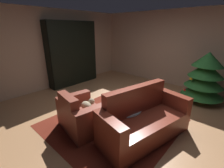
{
  "coord_description": "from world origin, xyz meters",
  "views": [
    {
      "loc": [
        2.02,
        -2.68,
        1.97
      ],
      "look_at": [
        -0.23,
        -0.19,
        0.76
      ],
      "focal_mm": 24.98,
      "sensor_mm": 36.0,
      "label": 1
    }
  ],
  "objects_px": {
    "bookshelf_unit": "(75,54)",
    "bottle_on_table": "(134,104)",
    "armchair_red": "(82,115)",
    "book_stack_on_table": "(123,106)",
    "decorated_tree": "(205,77)",
    "couch_red": "(143,121)",
    "coffee_table": "(123,108)"
  },
  "relations": [
    {
      "from": "bookshelf_unit",
      "to": "bottle_on_table",
      "type": "xyz_separation_m",
      "value": [
        3.19,
        -0.9,
        -0.55
      ]
    },
    {
      "from": "bookshelf_unit",
      "to": "bottle_on_table",
      "type": "height_order",
      "value": "bookshelf_unit"
    },
    {
      "from": "armchair_red",
      "to": "book_stack_on_table",
      "type": "relative_size",
      "value": 4.76
    },
    {
      "from": "decorated_tree",
      "to": "bottle_on_table",
      "type": "bearing_deg",
      "value": -107.99
    },
    {
      "from": "armchair_red",
      "to": "decorated_tree",
      "type": "height_order",
      "value": "decorated_tree"
    },
    {
      "from": "bottle_on_table",
      "to": "decorated_tree",
      "type": "distance_m",
      "value": 2.41
    },
    {
      "from": "bookshelf_unit",
      "to": "couch_red",
      "type": "distance_m",
      "value": 3.75
    },
    {
      "from": "coffee_table",
      "to": "bottle_on_table",
      "type": "height_order",
      "value": "bottle_on_table"
    },
    {
      "from": "couch_red",
      "to": "bottle_on_table",
      "type": "xyz_separation_m",
      "value": [
        -0.33,
        0.14,
        0.2
      ]
    },
    {
      "from": "armchair_red",
      "to": "decorated_tree",
      "type": "relative_size",
      "value": 0.77
    },
    {
      "from": "couch_red",
      "to": "coffee_table",
      "type": "bearing_deg",
      "value": 178.63
    },
    {
      "from": "armchair_red",
      "to": "decorated_tree",
      "type": "xyz_separation_m",
      "value": [
        1.46,
        3.05,
        0.4
      ]
    },
    {
      "from": "armchair_red",
      "to": "coffee_table",
      "type": "xyz_separation_m",
      "value": [
        0.54,
        0.64,
        0.1
      ]
    },
    {
      "from": "bottle_on_table",
      "to": "couch_red",
      "type": "bearing_deg",
      "value": -22.65
    },
    {
      "from": "book_stack_on_table",
      "to": "bookshelf_unit",
      "type": "bearing_deg",
      "value": 161.24
    },
    {
      "from": "armchair_red",
      "to": "bottle_on_table",
      "type": "bearing_deg",
      "value": 46.94
    },
    {
      "from": "couch_red",
      "to": "book_stack_on_table",
      "type": "distance_m",
      "value": 0.52
    },
    {
      "from": "coffee_table",
      "to": "book_stack_on_table",
      "type": "height_order",
      "value": "book_stack_on_table"
    },
    {
      "from": "armchair_red",
      "to": "book_stack_on_table",
      "type": "distance_m",
      "value": 0.87
    },
    {
      "from": "decorated_tree",
      "to": "coffee_table",
      "type": "bearing_deg",
      "value": -110.86
    },
    {
      "from": "couch_red",
      "to": "bottle_on_table",
      "type": "height_order",
      "value": "couch_red"
    },
    {
      "from": "couch_red",
      "to": "coffee_table",
      "type": "xyz_separation_m",
      "value": [
        -0.51,
        0.01,
        0.08
      ]
    },
    {
      "from": "decorated_tree",
      "to": "couch_red",
      "type": "bearing_deg",
      "value": -99.58
    },
    {
      "from": "book_stack_on_table",
      "to": "bottle_on_table",
      "type": "bearing_deg",
      "value": 38.16
    },
    {
      "from": "bookshelf_unit",
      "to": "armchair_red",
      "type": "relative_size",
      "value": 2.05
    },
    {
      "from": "bookshelf_unit",
      "to": "decorated_tree",
      "type": "xyz_separation_m",
      "value": [
        3.93,
        1.38,
        -0.37
      ]
    },
    {
      "from": "bookshelf_unit",
      "to": "coffee_table",
      "type": "bearing_deg",
      "value": -18.82
    },
    {
      "from": "armchair_red",
      "to": "book_stack_on_table",
      "type": "bearing_deg",
      "value": 49.06
    },
    {
      "from": "book_stack_on_table",
      "to": "couch_red",
      "type": "bearing_deg",
      "value": -1.29
    },
    {
      "from": "armchair_red",
      "to": "couch_red",
      "type": "relative_size",
      "value": 0.56
    },
    {
      "from": "coffee_table",
      "to": "armchair_red",
      "type": "bearing_deg",
      "value": -130.17
    },
    {
      "from": "bookshelf_unit",
      "to": "armchair_red",
      "type": "bearing_deg",
      "value": -34.04
    }
  ]
}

